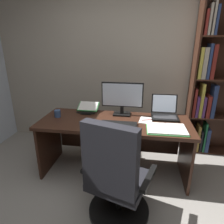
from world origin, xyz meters
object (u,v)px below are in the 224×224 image
object	(u,v)px
desk	(115,132)
notepad	(146,120)
reading_stand_with_book	(88,108)
laptop	(164,113)
bookshelf	(212,86)
office_chair	(115,181)
keyboard	(118,124)
pen	(148,120)
monitor	(122,98)
computer_mouse	(93,122)
coffee_mug	(58,114)
open_binder	(167,129)

from	to	relation	value
desk	notepad	xyz separation A→B (m)	(0.38, -0.02, 0.20)
reading_stand_with_book	laptop	bearing A→B (deg)	-2.25
bookshelf	office_chair	xyz separation A→B (m)	(-1.17, -1.50, -0.60)
notepad	keyboard	bearing A→B (deg)	-149.60
office_chair	notepad	distance (m)	0.89
reading_stand_with_book	notepad	xyz separation A→B (m)	(0.78, -0.22, -0.05)
notepad	pen	world-z (taller)	pen
monitor	office_chair	bearing A→B (deg)	-86.88
desk	computer_mouse	xyz separation A→B (m)	(-0.23, -0.20, 0.21)
desk	monitor	xyz separation A→B (m)	(0.07, 0.15, 0.41)
desk	monitor	world-z (taller)	monitor
laptop	coffee_mug	bearing A→B (deg)	-170.63
monitor	open_binder	size ratio (longest dim) A/B	1.22
bookshelf	open_binder	distance (m)	1.20
bookshelf	desk	bearing A→B (deg)	-152.36
office_chair	monitor	world-z (taller)	monitor
desk	keyboard	distance (m)	0.29
bookshelf	notepad	distance (m)	1.19
monitor	notepad	size ratio (longest dim) A/B	2.53
desk	bookshelf	size ratio (longest dim) A/B	0.81
open_binder	notepad	size ratio (longest dim) A/B	2.07
bookshelf	laptop	distance (m)	0.90
office_chair	coffee_mug	bearing A→B (deg)	155.56
desk	laptop	bearing A→B (deg)	14.75
coffee_mug	reading_stand_with_book	bearing A→B (deg)	38.63
computer_mouse	notepad	distance (m)	0.64
monitor	open_binder	distance (m)	0.70
desk	open_binder	xyz separation A→B (m)	(0.60, -0.25, 0.20)
pen	laptop	bearing A→B (deg)	40.37
laptop	open_binder	distance (m)	0.41
office_chair	reading_stand_with_book	bearing A→B (deg)	134.47
coffee_mug	monitor	bearing A→B (deg)	14.84
coffee_mug	open_binder	bearing A→B (deg)	-8.17
bookshelf	coffee_mug	bearing A→B (deg)	-159.98
reading_stand_with_book	notepad	bearing A→B (deg)	-15.67
coffee_mug	keyboard	bearing A→B (deg)	-10.00
bookshelf	pen	xyz separation A→B (m)	(-0.89, -0.70, -0.30)
office_chair	notepad	size ratio (longest dim) A/B	4.93
keyboard	computer_mouse	size ratio (longest dim) A/B	4.04
bookshelf	keyboard	size ratio (longest dim) A/B	5.39
office_chair	monitor	size ratio (longest dim) A/B	1.95
desk	laptop	xyz separation A→B (m)	(0.61, 0.16, 0.25)
computer_mouse	notepad	size ratio (longest dim) A/B	0.50
reading_stand_with_book	pen	bearing A→B (deg)	-15.30
desk	computer_mouse	distance (m)	0.37
bookshelf	keyboard	bearing A→B (deg)	-144.36
reading_stand_with_book	notepad	distance (m)	0.82
laptop	reading_stand_with_book	size ratio (longest dim) A/B	1.19
monitor	open_binder	xyz separation A→B (m)	(0.53, -0.40, -0.21)
open_binder	office_chair	bearing A→B (deg)	-131.62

